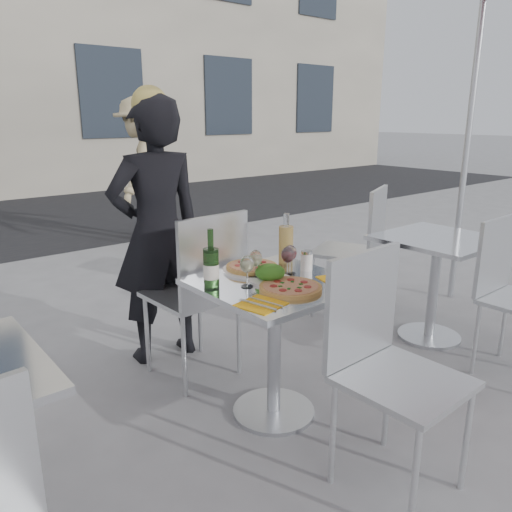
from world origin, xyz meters
TOP-DOWN VIEW (x-y plane):
  - ground at (0.00, 0.00)m, footprint 80.00×80.00m
  - main_table at (0.00, 0.00)m, footprint 0.72×0.72m
  - side_table_right at (1.50, 0.00)m, footprint 0.72×0.72m
  - chair_far at (-0.08, 0.55)m, footprint 0.49×0.51m
  - chair_near at (0.04, -0.64)m, footprint 0.47×0.48m
  - side_chair_rfar at (1.44, 0.63)m, footprint 0.62×0.63m
  - side_chair_rnear at (1.42, -0.55)m, footprint 0.44×0.46m
  - woman_diner at (-0.12, 0.99)m, footprint 0.65×0.46m
  - pedestrian_b at (1.31, 3.96)m, footprint 1.27×1.29m
  - pizza_near at (-0.02, -0.14)m, footprint 0.30×0.30m
  - pizza_far at (0.03, 0.21)m, footprint 0.32×0.32m
  - salad_plate at (-0.01, 0.02)m, footprint 0.22×0.22m
  - wine_bottle at (-0.31, 0.11)m, footprint 0.07×0.08m
  - carafe at (0.24, 0.18)m, footprint 0.08×0.08m
  - sugar_shaker at (0.26, 0.04)m, footprint 0.06×0.06m
  - wineglass_white_a at (-0.16, 0.03)m, footprint 0.07×0.07m
  - wineglass_white_b at (-0.06, 0.08)m, footprint 0.07×0.07m
  - wineglass_red_a at (0.11, 0.02)m, footprint 0.07×0.07m
  - wineglass_red_b at (0.14, 0.04)m, footprint 0.07×0.07m
  - napkin_left at (-0.26, -0.20)m, footprint 0.21×0.21m
  - napkin_right at (0.27, -0.19)m, footprint 0.22×0.22m

SIDE VIEW (x-z plane):
  - ground at x=0.00m, z-range 0.00..0.00m
  - main_table at x=0.00m, z-range 0.16..0.91m
  - side_table_right at x=1.50m, z-range 0.16..0.91m
  - side_chair_rnear at x=1.42m, z-range 0.09..1.05m
  - chair_near at x=0.04m, z-range 0.09..1.10m
  - side_chair_rfar at x=1.44m, z-range 0.09..1.12m
  - chair_far at x=-0.08m, z-range 0.09..1.13m
  - napkin_left at x=-0.26m, z-range 0.75..0.76m
  - napkin_right at x=0.27m, z-range 0.75..0.76m
  - pizza_near at x=-0.02m, z-range 0.75..0.77m
  - pizza_far at x=0.03m, z-range 0.75..0.78m
  - salad_plate at x=-0.01m, z-range 0.74..0.83m
  - sugar_shaker at x=0.26m, z-range 0.75..0.86m
  - woman_diner at x=-0.12m, z-range 0.00..1.67m
  - wineglass_white_a at x=-0.16m, z-range 0.78..0.94m
  - wineglass_white_b at x=-0.06m, z-range 0.78..0.94m
  - wineglass_red_a at x=0.11m, z-range 0.78..0.94m
  - wineglass_red_b at x=0.14m, z-range 0.78..0.94m
  - wine_bottle at x=-0.31m, z-range 0.72..1.01m
  - carafe at x=0.24m, z-range 0.72..1.01m
  - pedestrian_b at x=1.31m, z-range 0.00..1.79m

